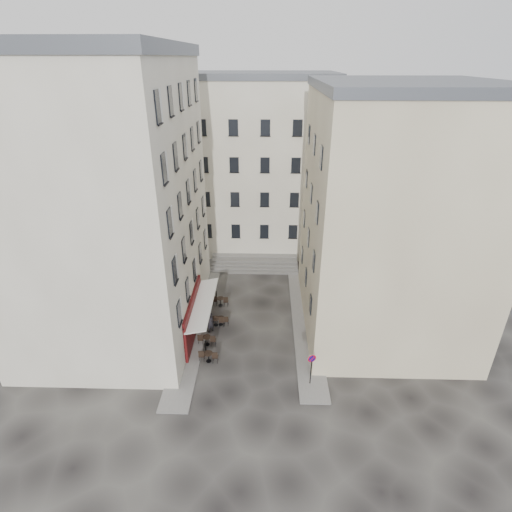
{
  "coord_description": "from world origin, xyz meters",
  "views": [
    {
      "loc": [
        1.22,
        -24.65,
        19.9
      ],
      "look_at": [
        0.41,
        4.0,
        5.59
      ],
      "focal_mm": 28.0,
      "sensor_mm": 36.0,
      "label": 1
    }
  ],
  "objects_px": {
    "pedestrian": "(210,322)",
    "no_parking_sign": "(312,364)",
    "bistro_table_a": "(209,356)",
    "bistro_table_b": "(207,340)"
  },
  "relations": [
    {
      "from": "bistro_table_a",
      "to": "no_parking_sign",
      "type": "bearing_deg",
      "value": -16.42
    },
    {
      "from": "no_parking_sign",
      "to": "bistro_table_a",
      "type": "xyz_separation_m",
      "value": [
        -7.16,
        2.11,
        -1.31
      ]
    },
    {
      "from": "pedestrian",
      "to": "bistro_table_b",
      "type": "bearing_deg",
      "value": 50.13
    },
    {
      "from": "bistro_table_b",
      "to": "pedestrian",
      "type": "relative_size",
      "value": 0.78
    },
    {
      "from": "pedestrian",
      "to": "no_parking_sign",
      "type": "bearing_deg",
      "value": 104.95
    },
    {
      "from": "no_parking_sign",
      "to": "pedestrian",
      "type": "xyz_separation_m",
      "value": [
        -7.48,
        5.65,
        -0.92
      ]
    },
    {
      "from": "no_parking_sign",
      "to": "bistro_table_b",
      "type": "height_order",
      "value": "no_parking_sign"
    },
    {
      "from": "bistro_table_a",
      "to": "pedestrian",
      "type": "relative_size",
      "value": 0.79
    },
    {
      "from": "no_parking_sign",
      "to": "bistro_table_a",
      "type": "height_order",
      "value": "no_parking_sign"
    },
    {
      "from": "bistro_table_b",
      "to": "pedestrian",
      "type": "distance_m",
      "value": 1.71
    }
  ]
}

